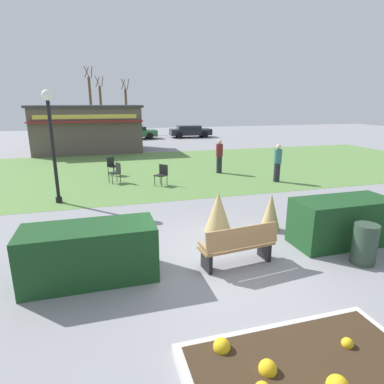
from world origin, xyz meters
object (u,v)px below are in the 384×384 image
Objects in this scene: parked_car_east_slot at (190,131)px; tree_right_bg at (91,105)px; tree_left_bg at (101,109)px; tree_center_bg at (126,110)px; parked_car_west_slot at (76,134)px; parked_car_center_slot at (135,132)px; person_standing at (277,163)px; cafe_chair_east at (162,173)px; park_bench at (238,245)px; lamppost_mid at (51,133)px; food_kiosk at (88,128)px; person_strolling at (219,156)px; cafe_chair_west at (112,165)px; cafe_chair_center at (116,171)px; trash_bin at (365,244)px.

tree_right_bg is (-9.65, 5.31, 2.56)m from parked_car_east_slot.
tree_left_bg reaches higher than tree_center_bg.
tree_center_bg is at bearing 49.08° from parked_car_west_slot.
person_standing is at bearing -78.01° from parked_car_center_slot.
person_standing reaches higher than cafe_chair_east.
tree_right_bg is (-3.29, 31.86, 2.72)m from park_bench.
tree_center_bg is at bearing -17.07° from tree_left_bg.
park_bench is 7.70m from lamppost_mid.
food_kiosk reaches higher than park_bench.
person_strolling is 23.59m from tree_right_bg.
person_strolling is 18.97m from parked_car_west_slot.
cafe_chair_west is (2.08, 4.13, -1.93)m from lamppost_mid.
person_strolling is at bearing 23.42° from lamppost_mid.
cafe_chair_east is 19.00m from parked_car_center_slot.
parked_car_center_slot is (4.96, 20.46, -1.82)m from lamppost_mid.
person_standing reaches higher than cafe_chair_center.
tree_right_bg reaches higher than tree_left_bg.
tree_right_bg reaches higher than food_kiosk.
cafe_chair_east is 0.21× the size of parked_car_west_slot.
tree_right_bg is (0.13, 12.72, 1.55)m from food_kiosk.
food_kiosk reaches higher than trash_bin.
cafe_chair_east is 24.63m from tree_right_bg.
trash_bin is 0.54× the size of person_strolling.
food_kiosk reaches higher than person_standing.
cafe_chair_center is at bearing -82.91° from food_kiosk.
person_strolling is at bearing -10.33° from cafe_chair_west.
food_kiosk is at bearing -79.73° from parked_car_west_slot.
parked_car_east_slot reaches higher than cafe_chair_east.
cafe_chair_west is 0.15× the size of tree_center_bg.
tree_center_bg is (-0.15, 6.11, 1.99)m from parked_car_center_slot.
park_bench is at bearing -103.46° from parked_car_east_slot.
parked_car_west_slot is at bearing 100.18° from park_bench.
person_strolling is 24.88m from tree_left_bg.
trash_bin is 10.43m from cafe_chair_center.
cafe_chair_west is 22.71m from tree_center_bg.
cafe_chair_center is 0.12× the size of tree_right_bg.
person_standing is at bearing -123.86° from person_strolling.
tree_right_bg is at bearing 97.18° from cafe_chair_east.
lamppost_mid reaches higher than cafe_chair_center.
parked_car_west_slot is (-0.48, 20.47, -1.82)m from lamppost_mid.
tree_right_bg is (-6.02, 32.53, 2.74)m from trash_bin.
parked_car_east_slot is at bearing -28.84° from tree_right_bg.
person_standing reaches higher than park_bench.
trash_bin is at bearing -65.60° from cafe_chair_west.
food_kiosk is 8.49× the size of cafe_chair_east.
parked_car_center_slot is 6.43m from tree_center_bg.
cafe_chair_west is 7.88m from person_standing.
parked_car_center_slot is at bearing 79.98° from cafe_chair_west.
food_kiosk is 12.82m from tree_right_bg.
parked_car_west_slot is at bearing 98.41° from cafe_chair_center.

